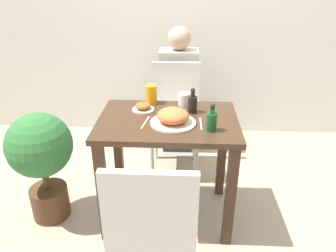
{
  "coord_description": "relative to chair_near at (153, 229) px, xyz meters",
  "views": [
    {
      "loc": [
        0.09,
        -1.87,
        1.63
      ],
      "look_at": [
        0.0,
        0.0,
        0.71
      ],
      "focal_mm": 35.0,
      "sensor_mm": 36.0,
      "label": 1
    }
  ],
  "objects": [
    {
      "name": "dining_table",
      "position": [
        0.04,
        0.72,
        0.08
      ],
      "size": [
        0.88,
        0.62,
        0.76
      ],
      "color": "#3D2819",
      "rests_on": "ground_plane"
    },
    {
      "name": "spoon_utensil",
      "position": [
        0.24,
        0.65,
        0.24
      ],
      "size": [
        0.01,
        0.17,
        0.0
      ],
      "rotation": [
        0.0,
        0.0,
        1.59
      ],
      "color": "silver",
      "rests_on": "dining_table"
    },
    {
      "name": "food_plate",
      "position": [
        0.07,
        0.65,
        0.28
      ],
      "size": [
        0.28,
        0.28,
        0.1
      ],
      "color": "beige",
      "rests_on": "dining_table"
    },
    {
      "name": "potted_plant_left",
      "position": [
        -0.8,
        0.66,
        -0.02
      ],
      "size": [
        0.43,
        0.43,
        0.79
      ],
      "color": "#51331E",
      "rests_on": "ground_plane"
    },
    {
      "name": "fork_utensil",
      "position": [
        -0.1,
        0.65,
        0.24
      ],
      "size": [
        0.04,
        0.17,
        0.0
      ],
      "rotation": [
        0.0,
        0.0,
        1.41
      ],
      "color": "silver",
      "rests_on": "dining_table"
    },
    {
      "name": "chair_near",
      "position": [
        0.0,
        0.0,
        0.0
      ],
      "size": [
        0.42,
        0.42,
        0.92
      ],
      "rotation": [
        0.0,
        0.0,
        3.14
      ],
      "color": "silver",
      "rests_on": "ground_plane"
    },
    {
      "name": "condiment_bottle",
      "position": [
        0.3,
        0.57,
        0.3
      ],
      "size": [
        0.06,
        0.06,
        0.17
      ],
      "color": "#194C23",
      "rests_on": "dining_table"
    },
    {
      "name": "chair_far",
      "position": [
        0.07,
        1.37,
        0.0
      ],
      "size": [
        0.42,
        0.42,
        0.92
      ],
      "color": "silver",
      "rests_on": "ground_plane"
    },
    {
      "name": "side_plate",
      "position": [
        -0.14,
        0.84,
        0.26
      ],
      "size": [
        0.15,
        0.15,
        0.06
      ],
      "color": "beige",
      "rests_on": "dining_table"
    },
    {
      "name": "ground_plane",
      "position": [
        0.04,
        0.72,
        -0.52
      ],
      "size": [
        16.0,
        16.0,
        0.0
      ],
      "primitive_type": "plane",
      "color": "tan"
    },
    {
      "name": "juice_glass",
      "position": [
        -0.09,
        0.98,
        0.3
      ],
      "size": [
        0.08,
        0.08,
        0.13
      ],
      "color": "orange",
      "rests_on": "dining_table"
    },
    {
      "name": "wall_back",
      "position": [
        0.04,
        2.11,
        0.78
      ],
      "size": [
        8.0,
        0.05,
        2.6
      ],
      "color": "white",
      "rests_on": "ground_plane"
    },
    {
      "name": "person_figure",
      "position": [
        0.08,
        1.69,
        0.06
      ],
      "size": [
        0.34,
        0.22,
        1.17
      ],
      "color": "#2D3347",
      "rests_on": "ground_plane"
    },
    {
      "name": "drink_cup",
      "position": [
        0.13,
        0.96,
        0.28
      ],
      "size": [
        0.08,
        0.08,
        0.09
      ],
      "color": "white",
      "rests_on": "dining_table"
    },
    {
      "name": "sauce_bottle",
      "position": [
        0.19,
        0.83,
        0.3
      ],
      "size": [
        0.06,
        0.06,
        0.17
      ],
      "color": "black",
      "rests_on": "dining_table"
    }
  ]
}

